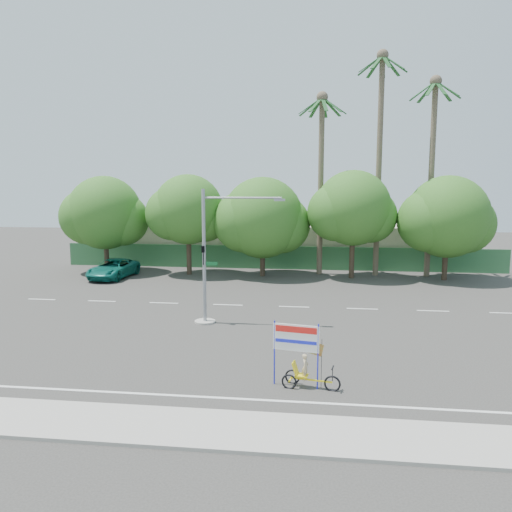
# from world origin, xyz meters

# --- Properties ---
(ground) EXTENTS (120.00, 120.00, 0.00)m
(ground) POSITION_xyz_m (0.00, 0.00, 0.00)
(ground) COLOR #33302D
(ground) RESTS_ON ground
(sidewalk_near) EXTENTS (50.00, 2.40, 0.12)m
(sidewalk_near) POSITION_xyz_m (0.00, -7.50, 0.06)
(sidewalk_near) COLOR gray
(sidewalk_near) RESTS_ON ground
(fence) EXTENTS (38.00, 0.08, 2.00)m
(fence) POSITION_xyz_m (0.00, 21.50, 1.00)
(fence) COLOR #336B3D
(fence) RESTS_ON ground
(building_left) EXTENTS (12.00, 8.00, 4.00)m
(building_left) POSITION_xyz_m (-10.00, 26.00, 2.00)
(building_left) COLOR beige
(building_left) RESTS_ON ground
(building_right) EXTENTS (14.00, 8.00, 3.60)m
(building_right) POSITION_xyz_m (8.00, 26.00, 1.80)
(building_right) COLOR beige
(building_right) RESTS_ON ground
(tree_far_left) EXTENTS (7.14, 6.00, 7.96)m
(tree_far_left) POSITION_xyz_m (-14.05, 18.00, 4.76)
(tree_far_left) COLOR #473828
(tree_far_left) RESTS_ON ground
(tree_left) EXTENTS (6.66, 5.60, 8.07)m
(tree_left) POSITION_xyz_m (-7.05, 18.00, 5.06)
(tree_left) COLOR #473828
(tree_left) RESTS_ON ground
(tree_center) EXTENTS (7.62, 6.40, 7.85)m
(tree_center) POSITION_xyz_m (-1.05, 18.00, 4.47)
(tree_center) COLOR #473828
(tree_center) RESTS_ON ground
(tree_right) EXTENTS (6.90, 5.80, 8.36)m
(tree_right) POSITION_xyz_m (5.95, 18.00, 5.24)
(tree_right) COLOR #473828
(tree_right) RESTS_ON ground
(tree_far_right) EXTENTS (7.38, 6.20, 7.94)m
(tree_far_right) POSITION_xyz_m (12.95, 18.00, 4.64)
(tree_far_right) COLOR #473828
(tree_far_right) RESTS_ON ground
(palm_tall) EXTENTS (3.73, 3.79, 17.45)m
(palm_tall) POSITION_xyz_m (8.00, 19.50, 10.46)
(palm_tall) COLOR #70604C
(palm_tall) RESTS_ON ground
(palm_mid) EXTENTS (3.73, 3.79, 15.45)m
(palm_mid) POSITION_xyz_m (12.00, 19.50, 9.40)
(palm_mid) COLOR #70604C
(palm_mid) RESTS_ON ground
(palm_short) EXTENTS (3.73, 3.79, 14.45)m
(palm_short) POSITION_xyz_m (3.50, 19.50, 8.86)
(palm_short) COLOR #70604C
(palm_short) RESTS_ON ground
(traffic_signal) EXTENTS (4.72, 1.10, 7.00)m
(traffic_signal) POSITION_xyz_m (-2.20, 3.98, 2.92)
(traffic_signal) COLOR gray
(traffic_signal) RESTS_ON ground
(trike_billboard) EXTENTS (2.43, 0.80, 2.41)m
(trike_billboard) POSITION_xyz_m (2.85, -3.94, 0.97)
(trike_billboard) COLOR black
(trike_billboard) RESTS_ON ground
(pickup_truck) EXTENTS (2.84, 5.46, 1.47)m
(pickup_truck) POSITION_xyz_m (-12.47, 15.67, 0.74)
(pickup_truck) COLOR #0E6457
(pickup_truck) RESTS_ON ground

